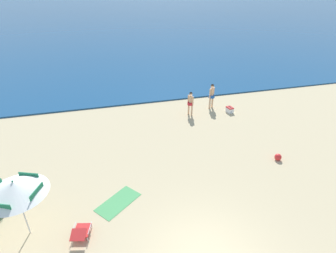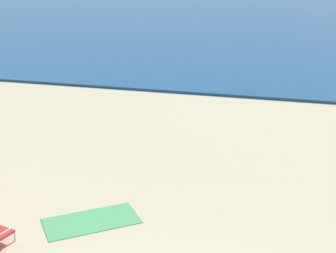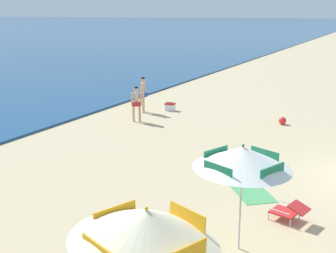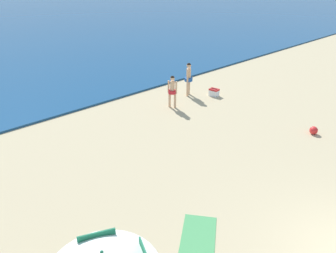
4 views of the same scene
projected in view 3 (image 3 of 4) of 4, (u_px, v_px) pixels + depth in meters
name	position (u px, v px, depth m)	size (l,w,h in m)	color
beach_umbrella_striped_main	(243.00, 158.00, 8.78)	(2.40, 2.40, 2.34)	silver
beach_umbrella_striped_second	(147.00, 227.00, 6.77)	(3.37, 3.38, 2.06)	silver
lounge_chair_facing_sea	(289.00, 210.00, 10.46)	(0.73, 0.97, 0.50)	red
person_standing_near_shore	(136.00, 101.00, 19.92)	(0.40, 0.44, 1.64)	#D8A87F
person_standing_beside	(143.00, 92.00, 21.77)	(0.47, 0.44, 1.80)	#D8A87F
cooler_box	(170.00, 107.00, 22.36)	(0.42, 0.54, 0.43)	white
beach_ball	(282.00, 121.00, 19.58)	(0.34, 0.34, 0.34)	red
beach_towel	(250.00, 191.00, 12.31)	(0.90, 1.80, 0.01)	#4C9E5B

